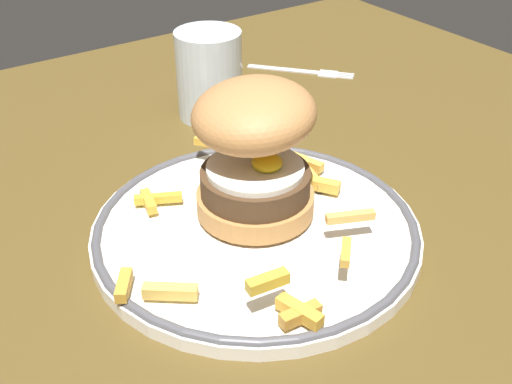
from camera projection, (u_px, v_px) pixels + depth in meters
ground_plane at (263, 272)px, 53.11cm from camera, size 110.41×104.35×4.00cm
dinner_plate at (256, 229)px, 53.46cm from camera, size 27.79×27.79×1.60cm
burger at (255, 148)px, 52.04cm from camera, size 11.89×12.06×11.45cm
fries_pile at (253, 206)px, 53.46cm from camera, size 24.02×25.35×2.77cm
water_glass at (210, 81)px, 71.28cm from camera, size 7.46×7.46×9.93cm
fork at (303, 71)px, 84.16cm from camera, size 10.47×11.79×0.36cm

